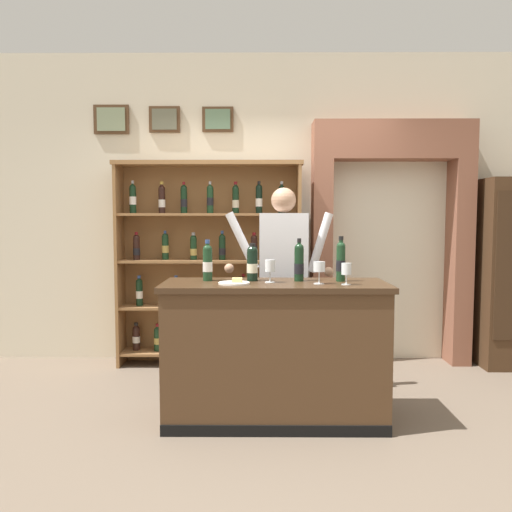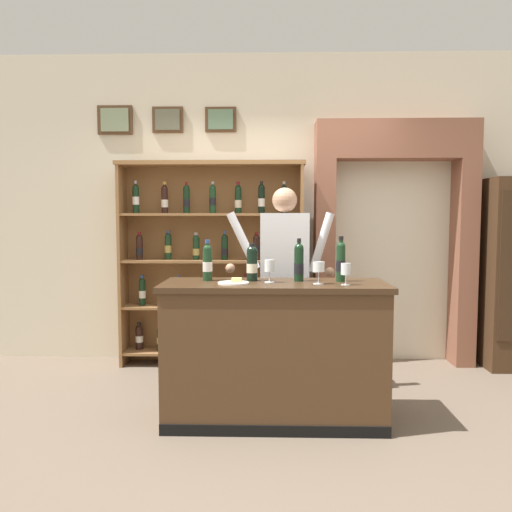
% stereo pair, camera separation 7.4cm
% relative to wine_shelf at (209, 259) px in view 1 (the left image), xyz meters
% --- Properties ---
extents(ground_plane, '(14.00, 14.00, 0.02)m').
position_rel_wine_shelf_xyz_m(ground_plane, '(0.56, -1.42, -1.06)').
color(ground_plane, '#6B5B4C').
extents(back_wall, '(12.00, 0.19, 3.11)m').
position_rel_wine_shelf_xyz_m(back_wall, '(0.56, 0.28, 0.51)').
color(back_wall, beige).
rests_on(back_wall, ground).
extents(wine_shelf, '(1.83, 0.32, 2.01)m').
position_rel_wine_shelf_xyz_m(wine_shelf, '(0.00, 0.00, 0.00)').
color(wine_shelf, olive).
rests_on(wine_shelf, ground).
extents(archway_doorway, '(1.57, 0.45, 2.41)m').
position_rel_wine_shelf_xyz_m(archway_doorway, '(1.81, 0.14, 0.34)').
color(archway_doorway, brown).
rests_on(archway_doorway, ground).
extents(tasting_counter, '(1.60, 0.59, 1.01)m').
position_rel_wine_shelf_xyz_m(tasting_counter, '(0.61, -1.42, -0.55)').
color(tasting_counter, '#4C331E').
rests_on(tasting_counter, ground).
extents(shopkeeper, '(0.91, 0.22, 1.71)m').
position_rel_wine_shelf_xyz_m(shopkeeper, '(0.70, -0.80, 0.01)').
color(shopkeeper, '#2D3347').
rests_on(shopkeeper, ground).
extents(tasting_bottle_rosso, '(0.07, 0.07, 0.30)m').
position_rel_wine_shelf_xyz_m(tasting_bottle_rosso, '(0.12, -1.32, 0.09)').
color(tasting_bottle_rosso, '#19381E').
rests_on(tasting_bottle_rosso, tasting_counter).
extents(tasting_bottle_super_tuscan, '(0.08, 0.08, 0.28)m').
position_rel_wine_shelf_xyz_m(tasting_bottle_super_tuscan, '(0.45, -1.33, 0.09)').
color(tasting_bottle_super_tuscan, black).
rests_on(tasting_bottle_super_tuscan, tasting_counter).
extents(tasting_bottle_vin_santo, '(0.07, 0.07, 0.31)m').
position_rel_wine_shelf_xyz_m(tasting_bottle_vin_santo, '(0.79, -1.34, 0.09)').
color(tasting_bottle_vin_santo, black).
rests_on(tasting_bottle_vin_santo, tasting_counter).
extents(tasting_bottle_brunello, '(0.07, 0.07, 0.33)m').
position_rel_wine_shelf_xyz_m(tasting_bottle_brunello, '(1.09, -1.35, 0.11)').
color(tasting_bottle_brunello, '#19381E').
rests_on(tasting_bottle_brunello, tasting_counter).
extents(wine_glass_spare, '(0.07, 0.07, 0.15)m').
position_rel_wine_shelf_xyz_m(wine_glass_spare, '(1.10, -1.54, 0.06)').
color(wine_glass_spare, silver).
rests_on(wine_glass_spare, tasting_counter).
extents(wine_glass_left, '(0.08, 0.08, 0.16)m').
position_rel_wine_shelf_xyz_m(wine_glass_left, '(0.57, -1.42, 0.06)').
color(wine_glass_left, silver).
rests_on(wine_glass_left, tasting_counter).
extents(wine_glass_center, '(0.08, 0.08, 0.16)m').
position_rel_wine_shelf_xyz_m(wine_glass_center, '(0.91, -1.50, 0.07)').
color(wine_glass_center, silver).
rests_on(wine_glass_center, tasting_counter).
extents(cheese_plate, '(0.22, 0.22, 0.04)m').
position_rel_wine_shelf_xyz_m(cheese_plate, '(0.32, -1.50, -0.04)').
color(cheese_plate, white).
rests_on(cheese_plate, tasting_counter).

